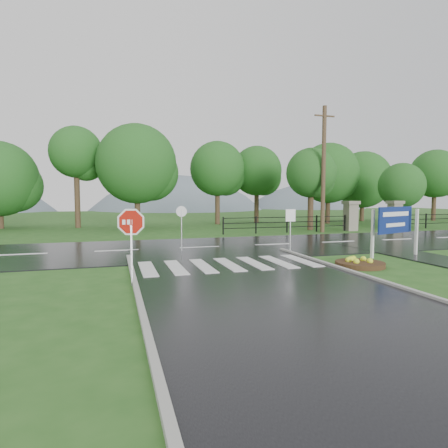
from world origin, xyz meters
name	(u,v)px	position (x,y,z in m)	size (l,w,h in m)	color
ground	(289,302)	(0.00, 0.00, 0.00)	(120.00, 120.00, 0.00)	#28581D
main_road	(200,248)	(0.00, 10.00, 0.00)	(90.00, 8.00, 0.04)	black
walkway	(432,259)	(8.50, 4.00, 0.00)	(2.20, 11.00, 0.04)	black
crosswalk	(229,264)	(0.00, 5.00, 0.06)	(6.50, 2.80, 0.02)	silver
curb_left	(167,418)	(-3.55, -4.00, 0.00)	(0.15, 24.00, 0.12)	#A3A39B
pillar_west	(351,215)	(13.00, 16.00, 1.18)	(1.00, 1.00, 2.24)	gray
pillar_east	(395,214)	(17.00, 16.00, 1.18)	(1.00, 1.00, 2.24)	gray
fence_west	(287,222)	(7.75, 16.00, 0.72)	(9.58, 0.08, 1.20)	black
hills	(156,288)	(3.49, 65.00, -15.54)	(102.00, 48.00, 48.00)	slate
treeline	(175,226)	(1.00, 24.00, 0.00)	(83.20, 5.20, 10.00)	#195219
stop_sign	(131,228)	(-3.63, 2.84, 1.69)	(1.06, 0.20, 2.40)	#939399
estate_billboard	(395,223)	(7.43, 4.96, 1.48)	(2.39, 0.85, 2.16)	silver
flower_bed	(360,263)	(4.62, 3.49, 0.13)	(1.78, 1.78, 0.36)	#332111
reg_sign_small	(290,222)	(3.52, 7.00, 1.44)	(0.45, 0.08, 2.02)	#939399
reg_sign_round	(182,223)	(-1.09, 8.92, 1.37)	(0.48, 0.17, 2.15)	#939399
utility_pole_east	(323,169)	(10.31, 15.50, 4.55)	(1.59, 0.30, 8.95)	#473523
entrance_tree_left	(311,173)	(10.45, 17.50, 4.34)	(3.80, 3.80, 6.28)	#3D2B1C
entrance_tree_right	(402,186)	(18.89, 17.50, 3.46)	(3.72, 3.72, 5.34)	#3D2B1C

